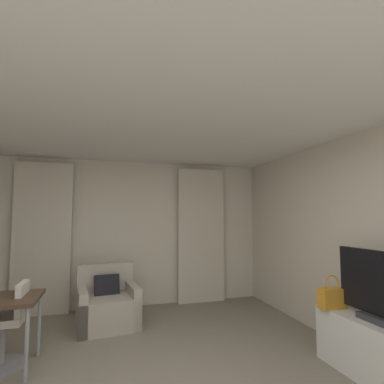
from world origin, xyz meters
name	(u,v)px	position (x,y,z in m)	size (l,w,h in m)	color
wall_window	(127,233)	(0.00, 3.03, 1.30)	(5.12, 0.06, 2.60)	beige
ceiling	(152,99)	(0.00, 0.00, 2.63)	(5.12, 6.12, 0.06)	white
curtain_left_panel	(42,237)	(-1.38, 2.90, 1.25)	(0.90, 0.06, 2.50)	beige
curtain_right_panel	(201,235)	(1.38, 2.90, 1.25)	(0.90, 0.06, 2.50)	beige
armchair	(107,305)	(-0.32, 2.13, 0.29)	(0.93, 0.88, 0.86)	#B2A899
desk_chair	(7,329)	(-1.36, 1.18, 0.39)	(0.48, 0.48, 0.88)	gray
tv_console	(383,354)	(2.21, -0.18, 0.29)	(0.45, 1.33, 0.57)	white
tv_flatscreen	(377,288)	(2.21, -0.16, 0.89)	(0.20, 0.90, 0.69)	#333338
handbag_primary	(332,297)	(2.09, 0.33, 0.69)	(0.30, 0.14, 0.37)	orange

